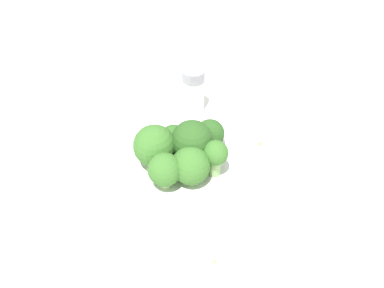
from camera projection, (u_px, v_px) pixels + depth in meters
ground_plane at (192, 178)px, 0.55m from camera, size 3.00×3.00×0.00m
bowl at (192, 170)px, 0.54m from camera, size 0.18×0.18×0.03m
broccoli_floret_0 at (194, 142)px, 0.50m from camera, size 0.06×0.06×0.07m
broccoli_floret_1 at (215, 155)px, 0.49m from camera, size 0.03×0.03×0.05m
broccoli_floret_2 at (165, 170)px, 0.48m from camera, size 0.04×0.04×0.05m
broccoli_floret_3 at (210, 134)px, 0.53m from camera, size 0.04×0.04×0.05m
broccoli_floret_4 at (189, 166)px, 0.48m from camera, size 0.05×0.05×0.05m
broccoli_floret_5 at (174, 139)px, 0.52m from camera, size 0.04×0.04×0.05m
broccoli_floret_6 at (155, 146)px, 0.50m from camera, size 0.06×0.06×0.06m
pepper_shaker at (193, 91)px, 0.65m from camera, size 0.04×0.04×0.08m
almond_crumb_0 at (215, 261)px, 0.44m from camera, size 0.01×0.01×0.01m
almond_crumb_1 at (247, 150)px, 0.59m from camera, size 0.01×0.01×0.01m
almond_crumb_2 at (260, 143)px, 0.60m from camera, size 0.01×0.01×0.01m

